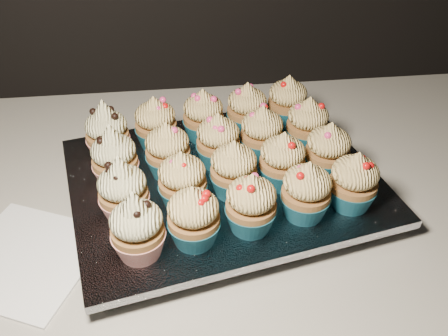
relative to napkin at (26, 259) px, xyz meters
name	(u,v)px	position (x,y,z in m)	size (l,w,h in m)	color
worktop	(265,191)	(0.33, 0.12, -0.02)	(2.44, 0.64, 0.04)	beige
napkin	(26,259)	(0.00, 0.00, 0.00)	(0.16, 0.16, 0.00)	white
baking_tray	(224,190)	(0.26, 0.09, 0.01)	(0.39, 0.29, 0.02)	black
foil_lining	(224,180)	(0.26, 0.09, 0.03)	(0.42, 0.33, 0.01)	silver
cupcake_0	(137,228)	(0.15, -0.04, 0.07)	(0.06, 0.06, 0.10)	red
cupcake_1	(194,217)	(0.21, -0.02, 0.07)	(0.06, 0.06, 0.08)	#196178
cupcake_2	(251,204)	(0.28, -0.01, 0.07)	(0.06, 0.06, 0.08)	#196178
cupcake_3	(306,192)	(0.35, 0.01, 0.07)	(0.06, 0.06, 0.08)	#196178
cupcake_4	(354,182)	(0.42, 0.02, 0.07)	(0.06, 0.06, 0.08)	#196178
cupcake_5	(123,191)	(0.13, 0.03, 0.07)	(0.06, 0.06, 0.10)	red
cupcake_6	(182,181)	(0.20, 0.04, 0.07)	(0.06, 0.06, 0.08)	#196178
cupcake_7	(234,170)	(0.27, 0.06, 0.07)	(0.06, 0.06, 0.08)	#196178
cupcake_8	(282,161)	(0.34, 0.07, 0.07)	(0.06, 0.06, 0.08)	#196178
cupcake_9	(328,151)	(0.40, 0.09, 0.07)	(0.06, 0.06, 0.08)	#196178
cupcake_10	(114,158)	(0.11, 0.10, 0.07)	(0.06, 0.06, 0.10)	red
cupcake_11	(168,151)	(0.18, 0.11, 0.07)	(0.06, 0.06, 0.08)	#196178
cupcake_12	(218,141)	(0.26, 0.13, 0.07)	(0.06, 0.06, 0.08)	#196178
cupcake_13	(262,133)	(0.32, 0.14, 0.07)	(0.06, 0.06, 0.08)	#196178
cupcake_14	(307,124)	(0.39, 0.16, 0.07)	(0.06, 0.06, 0.08)	#196178
cupcake_15	(107,133)	(0.10, 0.17, 0.07)	(0.06, 0.06, 0.10)	red
cupcake_16	(156,124)	(0.17, 0.18, 0.07)	(0.06, 0.06, 0.08)	#196178
cupcake_17	(203,116)	(0.24, 0.20, 0.07)	(0.06, 0.06, 0.08)	#196178
cupcake_18	(247,109)	(0.31, 0.21, 0.07)	(0.06, 0.06, 0.08)	#196178
cupcake_19	(287,102)	(0.38, 0.23, 0.07)	(0.06, 0.06, 0.08)	#196178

